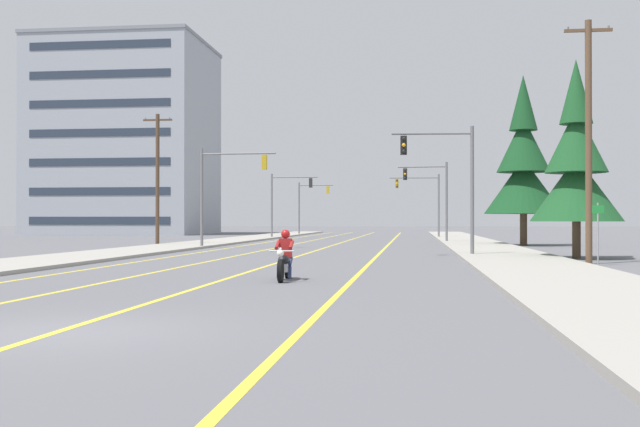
% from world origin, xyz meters
% --- Properties ---
extents(ground_plane, '(400.00, 400.00, 0.00)m').
position_xyz_m(ground_plane, '(0.00, 0.00, 0.00)').
color(ground_plane, '#5B5B60').
extents(lane_stripe_center, '(0.16, 100.00, 0.01)m').
position_xyz_m(lane_stripe_center, '(-0.18, 45.00, 0.00)').
color(lane_stripe_center, yellow).
rests_on(lane_stripe_center, ground).
extents(lane_stripe_left, '(0.16, 100.00, 0.01)m').
position_xyz_m(lane_stripe_left, '(-3.22, 45.00, 0.00)').
color(lane_stripe_left, yellow).
rests_on(lane_stripe_left, ground).
extents(lane_stripe_right, '(0.16, 100.00, 0.01)m').
position_xyz_m(lane_stripe_right, '(3.55, 45.00, 0.00)').
color(lane_stripe_right, yellow).
rests_on(lane_stripe_right, ground).
extents(lane_stripe_far_left, '(0.16, 100.00, 0.01)m').
position_xyz_m(lane_stripe_far_left, '(-6.06, 45.00, 0.00)').
color(lane_stripe_far_left, yellow).
rests_on(lane_stripe_far_left, ground).
extents(sidewalk_kerb_right, '(4.40, 110.00, 0.14)m').
position_xyz_m(sidewalk_kerb_right, '(9.57, 40.00, 0.07)').
color(sidewalk_kerb_right, '#9E998E').
rests_on(sidewalk_kerb_right, ground).
extents(sidewalk_kerb_left, '(4.40, 110.00, 0.14)m').
position_xyz_m(sidewalk_kerb_left, '(-9.57, 40.00, 0.07)').
color(sidewalk_kerb_left, '#9E998E').
rests_on(sidewalk_kerb_left, ground).
extents(motorcycle_with_rider, '(0.70, 2.19, 1.46)m').
position_xyz_m(motorcycle_with_rider, '(1.61, 10.40, 0.59)').
color(motorcycle_with_rider, black).
rests_on(motorcycle_with_rider, ground).
extents(traffic_signal_near_right, '(3.89, 0.56, 6.20)m').
position_xyz_m(traffic_signal_near_right, '(7.00, 25.28, 4.03)').
color(traffic_signal_near_right, slate).
rests_on(traffic_signal_near_right, ground).
extents(traffic_signal_near_left, '(4.78, 0.37, 6.20)m').
position_xyz_m(traffic_signal_near_left, '(-6.44, 34.76, 4.09)').
color(traffic_signal_near_left, slate).
rests_on(traffic_signal_near_left, ground).
extents(traffic_signal_mid_right, '(3.81, 0.40, 6.20)m').
position_xyz_m(traffic_signal_mid_right, '(6.79, 47.77, 4.03)').
color(traffic_signal_mid_right, slate).
rests_on(traffic_signal_mid_right, ground).
extents(traffic_signal_mid_left, '(4.58, 0.37, 6.20)m').
position_xyz_m(traffic_signal_mid_left, '(-6.97, 60.72, 4.08)').
color(traffic_signal_mid_left, slate).
rests_on(traffic_signal_mid_left, ground).
extents(traffic_signal_far_right, '(4.84, 0.59, 6.20)m').
position_xyz_m(traffic_signal_far_right, '(6.38, 63.10, 4.10)').
color(traffic_signal_far_right, slate).
rests_on(traffic_signal_far_right, ground).
extents(traffic_signal_far_left, '(4.16, 0.37, 6.20)m').
position_xyz_m(traffic_signal_far_left, '(-7.00, 77.62, 4.05)').
color(traffic_signal_far_left, slate).
rests_on(traffic_signal_far_left, ground).
extents(utility_pole_right_near, '(1.85, 0.26, 9.64)m').
position_xyz_m(utility_pole_right_near, '(12.17, 19.80, 5.00)').
color(utility_pole_right_near, brown).
rests_on(utility_pole_right_near, ground).
extents(utility_pole_left_near, '(2.02, 0.26, 8.96)m').
position_xyz_m(utility_pole_left_near, '(-11.98, 38.60, 4.68)').
color(utility_pole_left_near, '#4C3828').
rests_on(utility_pole_left_near, ground).
extents(conifer_tree_right_verge_near, '(4.10, 4.10, 9.02)m').
position_xyz_m(conifer_tree_right_verge_near, '(12.61, 24.19, 4.14)').
color(conifer_tree_right_verge_near, '#4C3828').
rests_on(conifer_tree_right_verge_near, ground).
extents(conifer_tree_right_verge_far, '(5.31, 5.31, 11.70)m').
position_xyz_m(conifer_tree_right_verge_far, '(12.79, 41.98, 5.36)').
color(conifer_tree_right_verge_far, '#4C3828').
rests_on(conifer_tree_right_verge_far, ground).
extents(apartment_building_far_left_block, '(20.21, 16.62, 23.78)m').
position_xyz_m(apartment_building_far_left_block, '(-30.16, 79.31, 11.89)').
color(apartment_building_far_left_block, '#999EA8').
rests_on(apartment_building_far_left_block, ground).
extents(street_sign, '(0.44, 0.07, 2.40)m').
position_xyz_m(street_sign, '(12.29, 18.82, 1.50)').
color(street_sign, gray).
rests_on(street_sign, ground).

